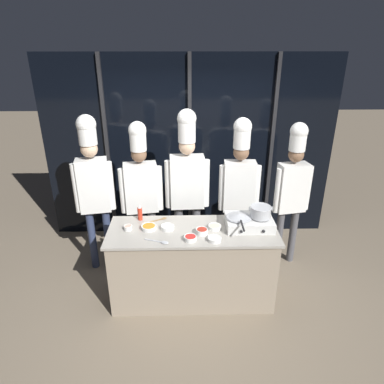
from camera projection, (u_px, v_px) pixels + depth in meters
name	position (u px, v px, depth m)	size (l,w,h in m)	color
ground_plane	(193.00, 295.00, 4.15)	(24.00, 24.00, 0.00)	#7F705B
window_wall_back	(190.00, 150.00, 5.04)	(4.23, 0.09, 2.70)	black
demo_counter	(193.00, 264.00, 3.97)	(1.88, 0.70, 0.91)	gray
portable_stove	(249.00, 222.00, 3.83)	(0.52, 0.40, 0.12)	silver
frying_pan	(239.00, 216.00, 3.79)	(0.29, 0.50, 0.04)	#ADAFB5
stock_pot	(261.00, 212.00, 3.78)	(0.26, 0.23, 0.13)	#B7BABF
squeeze_bottle_chili	(140.00, 212.00, 3.97)	(0.05, 0.05, 0.20)	red
prep_bowl_chili_flakes	(202.00, 231.00, 3.70)	(0.13, 0.13, 0.06)	white
prep_bowl_onion	(168.00, 227.00, 3.79)	(0.15, 0.15, 0.05)	white
prep_bowl_carrots	(149.00, 227.00, 3.79)	(0.17, 0.17, 0.04)	white
prep_bowl_noodles	(215.00, 227.00, 3.80)	(0.15, 0.15, 0.04)	white
prep_bowl_bell_pepper	(190.00, 238.00, 3.58)	(0.14, 0.14, 0.05)	white
prep_bowl_garlic	(215.00, 239.00, 3.57)	(0.15, 0.15, 0.04)	white
prep_bowl_shrimp	(128.00, 227.00, 3.78)	(0.09, 0.09, 0.05)	white
serving_spoon_slotted	(162.00, 242.00, 3.55)	(0.26, 0.12, 0.02)	#B2B5BA
serving_spoon_solid	(161.00, 219.00, 4.00)	(0.20, 0.12, 0.02)	olive
chef_head	(93.00, 180.00, 4.19)	(0.48, 0.25, 2.07)	#2D3856
chef_sous	(141.00, 186.00, 4.34)	(0.54, 0.28, 1.96)	#4C4C51
chef_line	(187.00, 179.00, 4.33)	(0.56, 0.24, 2.10)	#4C4C51
chef_pastry	(239.00, 182.00, 4.32)	(0.52, 0.22, 2.01)	#2D3856
chef_apprentice	(292.00, 184.00, 4.33)	(0.48, 0.26, 1.95)	#4C4C51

